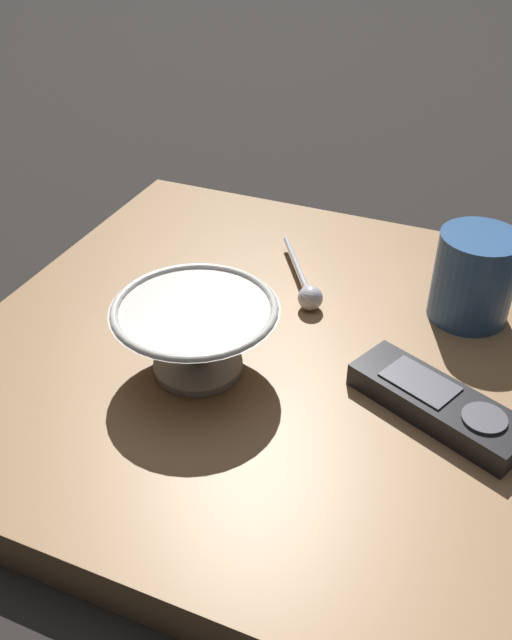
# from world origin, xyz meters

# --- Properties ---
(ground_plane) EXTENTS (6.00, 6.00, 0.00)m
(ground_plane) POSITION_xyz_m (0.00, 0.00, 0.00)
(ground_plane) COLOR black
(table) EXTENTS (0.60, 0.61, 0.04)m
(table) POSITION_xyz_m (0.00, 0.00, 0.02)
(table) COLOR #936D47
(table) RESTS_ON ground
(cereal_bowl) EXTENTS (0.16, 0.16, 0.08)m
(cereal_bowl) POSITION_xyz_m (0.04, 0.07, 0.09)
(cereal_bowl) COLOR beige
(cereal_bowl) RESTS_ON table
(coffee_mug) EXTENTS (0.09, 0.09, 0.10)m
(coffee_mug) POSITION_xyz_m (-0.19, -0.12, 0.09)
(coffee_mug) COLOR #33598C
(coffee_mug) RESTS_ON table
(teaspoon) EXTENTS (0.09, 0.13, 0.03)m
(teaspoon) POSITION_xyz_m (-0.02, -0.08, 0.06)
(teaspoon) COLOR silver
(teaspoon) RESTS_ON table
(tv_remote_near) EXTENTS (0.17, 0.12, 0.03)m
(tv_remote_near) POSITION_xyz_m (-0.19, 0.05, 0.06)
(tv_remote_near) COLOR black
(tv_remote_near) RESTS_ON table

